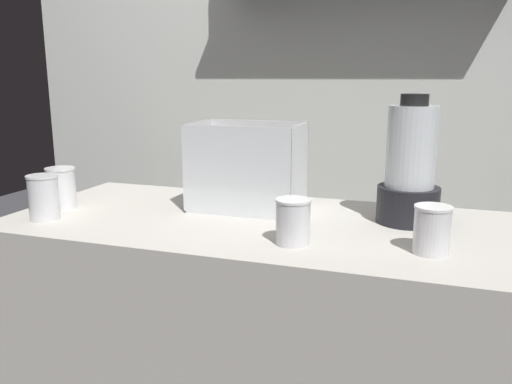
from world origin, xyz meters
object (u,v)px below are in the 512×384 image
object	(u,v)px
juice_cup_carrot_left	(44,199)
juice_cup_orange_middle	(293,224)
juice_cup_pomegranate_far_left	(61,190)
carrot_display_bin	(246,182)
blender_pitcher	(410,171)
juice_cup_pomegranate_right	(432,233)

from	to	relation	value
juice_cup_carrot_left	juice_cup_orange_middle	distance (m)	0.71
juice_cup_orange_middle	juice_cup_pomegranate_far_left	bearing A→B (deg)	171.55
carrot_display_bin	blender_pitcher	bearing A→B (deg)	-0.38
juice_cup_pomegranate_far_left	juice_cup_pomegranate_right	size ratio (longest dim) A/B	1.13
blender_pitcher	juice_cup_pomegranate_right	distance (m)	0.27
blender_pitcher	juice_cup_pomegranate_far_left	xyz separation A→B (m)	(-1.00, -0.17, -0.09)
carrot_display_bin	juice_cup_carrot_left	world-z (taller)	carrot_display_bin
juice_cup_orange_middle	carrot_display_bin	bearing A→B (deg)	127.49
carrot_display_bin	juice_cup_carrot_left	bearing A→B (deg)	-149.23
blender_pitcher	juice_cup_pomegranate_right	size ratio (longest dim) A/B	3.16
juice_cup_pomegranate_far_left	juice_cup_pomegranate_right	xyz separation A→B (m)	(1.07, -0.08, -0.01)
blender_pitcher	juice_cup_carrot_left	bearing A→B (deg)	-163.16
juice_cup_orange_middle	juice_cup_pomegranate_right	size ratio (longest dim) A/B	1.00
carrot_display_bin	juice_cup_pomegranate_right	size ratio (longest dim) A/B	2.95
juice_cup_pomegranate_right	blender_pitcher	bearing A→B (deg)	104.27
carrot_display_bin	juice_cup_pomegranate_right	bearing A→B (deg)	-25.19
juice_cup_carrot_left	juice_cup_orange_middle	size ratio (longest dim) A/B	1.15
juice_cup_carrot_left	juice_cup_orange_middle	world-z (taller)	juice_cup_carrot_left
carrot_display_bin	juice_cup_pomegranate_right	world-z (taller)	carrot_display_bin
juice_cup_carrot_left	juice_cup_orange_middle	bearing A→B (deg)	0.82
blender_pitcher	juice_cup_pomegranate_right	bearing A→B (deg)	-75.73
juice_cup_orange_middle	juice_cup_pomegranate_right	world-z (taller)	same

